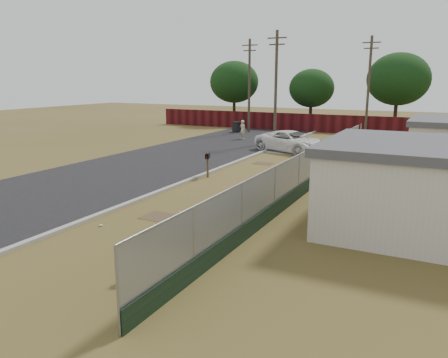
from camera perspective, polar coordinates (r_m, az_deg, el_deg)
The scene contains 12 objects.
ground at distance 20.85m, azimuth 1.45°, elevation -1.53°, with size 120.00×120.00×0.00m, color brown.
street at distance 30.92m, azimuth -3.42°, elevation 3.24°, with size 15.10×60.00×0.12m.
chainlink_fence at distance 20.52m, azimuth 10.60°, elevation 0.30°, with size 0.10×27.06×2.02m.
privacy_fence at distance 45.86m, azimuth 8.24°, elevation 7.40°, with size 30.00×0.12×1.80m, color #4F1015.
utility_poles at distance 40.81m, azimuth 9.57°, elevation 12.03°, with size 12.60×8.24×9.00m.
horizon_trees at distance 42.52m, azimuth 16.69°, elevation 11.61°, with size 33.32×31.94×7.78m.
fire_hydrant at distance 11.93m, azimuth -11.94°, elevation -11.19°, with size 0.38×0.38×0.82m.
mailbox at distance 23.52m, azimuth -2.16°, elevation 2.79°, with size 0.37×0.58×1.35m.
pickup_truck at distance 32.33m, azimuth 8.76°, elevation 4.87°, with size 2.53×5.48×1.52m, color white.
pedestrian at distance 38.82m, azimuth 2.47°, elevation 6.46°, with size 0.62×0.41×1.69m, color beige.
trash_bin at distance 43.92m, azimuth 1.66°, elevation 6.82°, with size 0.79×0.86×1.06m.
scattered_litter at distance 17.49m, azimuth -5.41°, elevation -4.30°, with size 2.95×7.01×0.07m.
Camera 1 is at (8.68, -18.23, 5.20)m, focal length 35.00 mm.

